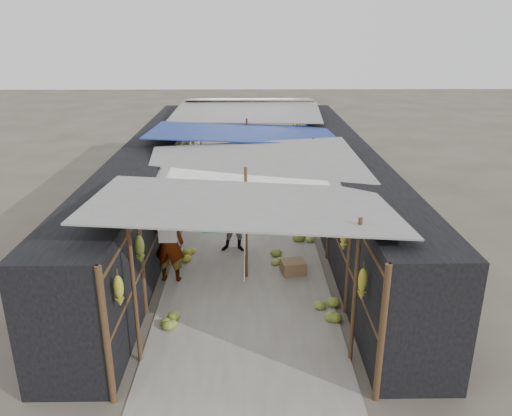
{
  "coord_description": "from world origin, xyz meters",
  "views": [
    {
      "loc": [
        0.08,
        -7.17,
        5.36
      ],
      "look_at": [
        0.24,
        4.2,
        1.25
      ],
      "focal_mm": 35.0,
      "sensor_mm": 36.0,
      "label": 1
    }
  ],
  "objects_px": {
    "black_basin": "(297,193)",
    "vendor_elderly": "(169,242)",
    "crate_near": "(270,220)",
    "vendor_seated": "(305,208)",
    "shopper_blue": "(236,222)"
  },
  "relations": [
    {
      "from": "black_basin",
      "to": "vendor_seated",
      "type": "distance_m",
      "value": 2.53
    },
    {
      "from": "black_basin",
      "to": "vendor_seated",
      "type": "height_order",
      "value": "vendor_seated"
    },
    {
      "from": "black_basin",
      "to": "vendor_elderly",
      "type": "relative_size",
      "value": 0.34
    },
    {
      "from": "black_basin",
      "to": "vendor_seated",
      "type": "bearing_deg",
      "value": -90.0
    },
    {
      "from": "crate_near",
      "to": "black_basin",
      "type": "bearing_deg",
      "value": 46.47
    },
    {
      "from": "black_basin",
      "to": "crate_near",
      "type": "bearing_deg",
      "value": -110.48
    },
    {
      "from": "vendor_elderly",
      "to": "shopper_blue",
      "type": "xyz_separation_m",
      "value": [
        1.43,
        1.53,
        -0.14
      ]
    },
    {
      "from": "black_basin",
      "to": "shopper_blue",
      "type": "bearing_deg",
      "value": -113.79
    },
    {
      "from": "crate_near",
      "to": "vendor_elderly",
      "type": "relative_size",
      "value": 0.3
    },
    {
      "from": "black_basin",
      "to": "vendor_elderly",
      "type": "height_order",
      "value": "vendor_elderly"
    },
    {
      "from": "shopper_blue",
      "to": "vendor_seated",
      "type": "xyz_separation_m",
      "value": [
        1.97,
        1.96,
        -0.33
      ]
    },
    {
      "from": "vendor_elderly",
      "to": "vendor_seated",
      "type": "distance_m",
      "value": 4.89
    },
    {
      "from": "vendor_elderly",
      "to": "shopper_blue",
      "type": "bearing_deg",
      "value": -123.64
    },
    {
      "from": "crate_near",
      "to": "vendor_seated",
      "type": "distance_m",
      "value": 1.09
    },
    {
      "from": "vendor_elderly",
      "to": "crate_near",
      "type": "bearing_deg",
      "value": -116.68
    }
  ]
}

